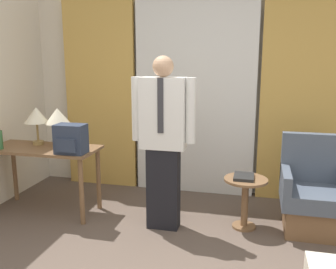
{
  "coord_description": "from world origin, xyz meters",
  "views": [
    {
      "loc": [
        0.77,
        -2.02,
        1.72
      ],
      "look_at": [
        -0.04,
        1.28,
        1.0
      ],
      "focal_mm": 40.0,
      "sensor_mm": 36.0,
      "label": 1
    }
  ],
  "objects_px": {
    "table_lamp_left": "(36,116)",
    "armchair": "(313,197)",
    "backpack": "(71,139)",
    "book": "(244,177)",
    "table_lamp_right": "(58,117)",
    "bottle_near_edge": "(0,139)",
    "desk": "(44,157)",
    "side_table": "(245,194)",
    "person": "(163,138)"
  },
  "relations": [
    {
      "from": "backpack",
      "to": "book",
      "type": "height_order",
      "value": "backpack"
    },
    {
      "from": "person",
      "to": "table_lamp_left",
      "type": "bearing_deg",
      "value": 172.65
    },
    {
      "from": "side_table",
      "to": "person",
      "type": "bearing_deg",
      "value": -167.33
    },
    {
      "from": "armchair",
      "to": "book",
      "type": "distance_m",
      "value": 0.71
    },
    {
      "from": "desk",
      "to": "table_lamp_left",
      "type": "height_order",
      "value": "table_lamp_left"
    },
    {
      "from": "table_lamp_left",
      "to": "table_lamp_right",
      "type": "xyz_separation_m",
      "value": [
        0.26,
        0.0,
        0.0
      ]
    },
    {
      "from": "backpack",
      "to": "bottle_near_edge",
      "type": "bearing_deg",
      "value": -178.63
    },
    {
      "from": "desk",
      "to": "table_lamp_right",
      "type": "height_order",
      "value": "table_lamp_right"
    },
    {
      "from": "armchair",
      "to": "book",
      "type": "xyz_separation_m",
      "value": [
        -0.68,
        -0.1,
        0.19
      ]
    },
    {
      "from": "desk",
      "to": "side_table",
      "type": "distance_m",
      "value": 2.2
    },
    {
      "from": "table_lamp_left",
      "to": "bottle_near_edge",
      "type": "bearing_deg",
      "value": -133.9
    },
    {
      "from": "table_lamp_left",
      "to": "book",
      "type": "height_order",
      "value": "table_lamp_left"
    },
    {
      "from": "book",
      "to": "side_table",
      "type": "bearing_deg",
      "value": -11.86
    },
    {
      "from": "bottle_near_edge",
      "to": "person",
      "type": "height_order",
      "value": "person"
    },
    {
      "from": "bottle_near_edge",
      "to": "side_table",
      "type": "height_order",
      "value": "bottle_near_edge"
    },
    {
      "from": "table_lamp_right",
      "to": "armchair",
      "type": "distance_m",
      "value": 2.8
    },
    {
      "from": "bottle_near_edge",
      "to": "book",
      "type": "distance_m",
      "value": 2.6
    },
    {
      "from": "armchair",
      "to": "table_lamp_right",
      "type": "bearing_deg",
      "value": -178.11
    },
    {
      "from": "desk",
      "to": "book",
      "type": "xyz_separation_m",
      "value": [
        2.16,
        0.11,
        -0.09
      ]
    },
    {
      "from": "table_lamp_left",
      "to": "person",
      "type": "distance_m",
      "value": 1.52
    },
    {
      "from": "side_table",
      "to": "book",
      "type": "distance_m",
      "value": 0.18
    },
    {
      "from": "table_lamp_left",
      "to": "book",
      "type": "bearing_deg",
      "value": -0.24
    },
    {
      "from": "person",
      "to": "armchair",
      "type": "distance_m",
      "value": 1.6
    },
    {
      "from": "table_lamp_left",
      "to": "book",
      "type": "relative_size",
      "value": 1.7
    },
    {
      "from": "desk",
      "to": "backpack",
      "type": "distance_m",
      "value": 0.52
    },
    {
      "from": "table_lamp_left",
      "to": "side_table",
      "type": "distance_m",
      "value": 2.41
    },
    {
      "from": "bottle_near_edge",
      "to": "armchair",
      "type": "bearing_deg",
      "value": 6.61
    },
    {
      "from": "table_lamp_left",
      "to": "table_lamp_right",
      "type": "bearing_deg",
      "value": 0.0
    },
    {
      "from": "table_lamp_left",
      "to": "armchair",
      "type": "distance_m",
      "value": 3.05
    },
    {
      "from": "desk",
      "to": "armchair",
      "type": "bearing_deg",
      "value": 4.16
    },
    {
      "from": "table_lamp_left",
      "to": "backpack",
      "type": "distance_m",
      "value": 0.63
    },
    {
      "from": "backpack",
      "to": "table_lamp_right",
      "type": "bearing_deg",
      "value": 137.36
    },
    {
      "from": "table_lamp_right",
      "to": "backpack",
      "type": "bearing_deg",
      "value": -42.64
    },
    {
      "from": "person",
      "to": "desk",
      "type": "bearing_deg",
      "value": 176.78
    },
    {
      "from": "table_lamp_right",
      "to": "armchair",
      "type": "height_order",
      "value": "table_lamp_right"
    },
    {
      "from": "desk",
      "to": "side_table",
      "type": "height_order",
      "value": "desk"
    },
    {
      "from": "person",
      "to": "armchair",
      "type": "height_order",
      "value": "person"
    },
    {
      "from": "table_lamp_left",
      "to": "side_table",
      "type": "xyz_separation_m",
      "value": [
        2.31,
        -0.01,
        -0.7
      ]
    },
    {
      "from": "bottle_near_edge",
      "to": "armchair",
      "type": "xyz_separation_m",
      "value": [
        3.24,
        0.38,
        -0.5
      ]
    },
    {
      "from": "bottle_near_edge",
      "to": "book",
      "type": "relative_size",
      "value": 1.05
    },
    {
      "from": "book",
      "to": "bottle_near_edge",
      "type": "bearing_deg",
      "value": -173.84
    },
    {
      "from": "desk",
      "to": "table_lamp_left",
      "type": "distance_m",
      "value": 0.47
    },
    {
      "from": "table_lamp_left",
      "to": "book",
      "type": "xyz_separation_m",
      "value": [
        2.29,
        -0.01,
        -0.52
      ]
    },
    {
      "from": "backpack",
      "to": "armchair",
      "type": "distance_m",
      "value": 2.5
    },
    {
      "from": "desk",
      "to": "bottle_near_edge",
      "type": "height_order",
      "value": "bottle_near_edge"
    },
    {
      "from": "bottle_near_edge",
      "to": "side_table",
      "type": "distance_m",
      "value": 2.64
    },
    {
      "from": "table_lamp_right",
      "to": "book",
      "type": "xyz_separation_m",
      "value": [
        2.03,
        -0.01,
        -0.52
      ]
    },
    {
      "from": "table_lamp_left",
      "to": "book",
      "type": "distance_m",
      "value": 2.35
    },
    {
      "from": "table_lamp_left",
      "to": "backpack",
      "type": "bearing_deg",
      "value": -25.88
    },
    {
      "from": "armchair",
      "to": "book",
      "type": "relative_size",
      "value": 3.82
    }
  ]
}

